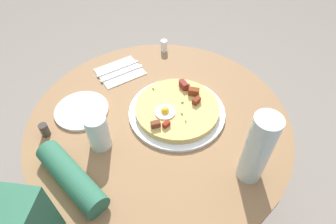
# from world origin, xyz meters

# --- Properties ---
(ground_plane) EXTENTS (6.00, 6.00, 0.00)m
(ground_plane) POSITION_xyz_m (0.00, 0.00, 0.00)
(ground_plane) COLOR gray
(dining_table) EXTENTS (0.90, 0.90, 0.74)m
(dining_table) POSITION_xyz_m (0.00, 0.00, 0.56)
(dining_table) COLOR olive
(dining_table) RESTS_ON ground_plane
(pizza_plate) EXTENTS (0.33, 0.33, 0.01)m
(pizza_plate) POSITION_xyz_m (-0.06, -0.03, 0.74)
(pizza_plate) COLOR white
(pizza_plate) RESTS_ON dining_table
(breakfast_pizza) EXTENTS (0.29, 0.29, 0.05)m
(breakfast_pizza) POSITION_xyz_m (-0.06, -0.04, 0.76)
(breakfast_pizza) COLOR tan
(breakfast_pizza) RESTS_ON pizza_plate
(bread_plate) EXTENTS (0.19, 0.19, 0.01)m
(bread_plate) POSITION_xyz_m (0.27, 0.00, 0.74)
(bread_plate) COLOR white
(bread_plate) RESTS_ON dining_table
(napkin) EXTENTS (0.22, 0.22, 0.00)m
(napkin) POSITION_xyz_m (0.19, -0.23, 0.74)
(napkin) COLOR white
(napkin) RESTS_ON dining_table
(fork) EXTENTS (0.14, 0.13, 0.00)m
(fork) POSITION_xyz_m (0.21, -0.24, 0.74)
(fork) COLOR silver
(fork) RESTS_ON napkin
(knife) EXTENTS (0.14, 0.13, 0.00)m
(knife) POSITION_xyz_m (0.18, -0.21, 0.74)
(knife) COLOR silver
(knife) RESTS_ON napkin
(water_glass) EXTENTS (0.07, 0.07, 0.13)m
(water_glass) POSITION_xyz_m (0.16, 0.13, 0.80)
(water_glass) COLOR silver
(water_glass) RESTS_ON dining_table
(water_bottle) EXTENTS (0.07, 0.07, 0.24)m
(water_bottle) POSITION_xyz_m (-0.29, 0.18, 0.86)
(water_bottle) COLOR silver
(water_bottle) RESTS_ON dining_table
(salt_shaker) EXTENTS (0.03, 0.03, 0.05)m
(salt_shaker) POSITION_xyz_m (0.04, -0.40, 0.76)
(salt_shaker) COLOR white
(salt_shaker) RESTS_ON dining_table
(pepper_shaker) EXTENTS (0.03, 0.03, 0.05)m
(pepper_shaker) POSITION_xyz_m (0.35, 0.11, 0.76)
(pepper_shaker) COLOR #3F3833
(pepper_shaker) RESTS_ON dining_table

